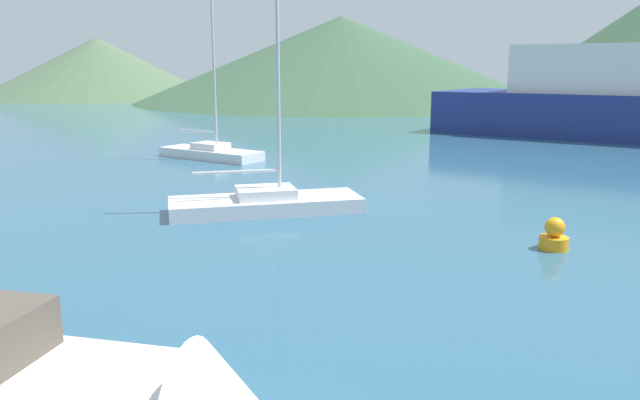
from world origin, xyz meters
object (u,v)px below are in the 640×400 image
motorboat_near (16,381)px  buoy_marker (554,236)px  sailboat_inner (266,201)px  sailboat_middle (211,151)px

motorboat_near → buoy_marker: 12.99m
motorboat_near → sailboat_inner: bearing=91.7°
buoy_marker → sailboat_middle: bearing=145.6°
sailboat_inner → sailboat_middle: size_ratio=1.00×
sailboat_middle → buoy_marker: bearing=-20.6°
sailboat_inner → sailboat_middle: bearing=93.8°
motorboat_near → sailboat_inner: (-1.79, 12.20, -0.05)m
sailboat_inner → buoy_marker: 9.00m
buoy_marker → sailboat_inner: bearing=171.5°
motorboat_near → sailboat_middle: 24.25m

